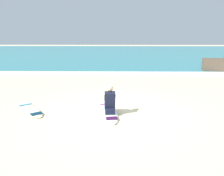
# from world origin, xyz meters

# --- Properties ---
(ground_plane) EXTENTS (80.00, 80.00, 0.00)m
(ground_plane) POSITION_xyz_m (0.00, 0.00, 0.00)
(ground_plane) COLOR beige
(sea) EXTENTS (80.00, 28.00, 0.10)m
(sea) POSITION_xyz_m (0.00, 20.78, 0.05)
(sea) COLOR teal
(sea) RESTS_ON ground
(breaking_foam) EXTENTS (80.00, 0.90, 0.11)m
(breaking_foam) POSITION_xyz_m (0.00, 7.08, 0.06)
(breaking_foam) COLOR white
(breaking_foam) RESTS_ON ground
(surfboard_main) EXTENTS (0.89, 2.41, 0.08)m
(surfboard_main) POSITION_xyz_m (-0.18, 0.07, 0.04)
(surfboard_main) COLOR silver
(surfboard_main) RESTS_ON ground
(surfer_seated) EXTENTS (0.40, 0.72, 0.95)m
(surfer_seated) POSITION_xyz_m (-0.14, -0.14, 0.44)
(surfer_seated) COLOR black
(surfer_seated) RESTS_ON surfboard_main
(surfboard_spare_near) EXTENTS (1.60, 1.83, 0.08)m
(surfboard_spare_near) POSITION_xyz_m (-2.95, 0.17, 0.04)
(surfboard_spare_near) COLOR #EFE5C6
(surfboard_spare_near) RESTS_ON ground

